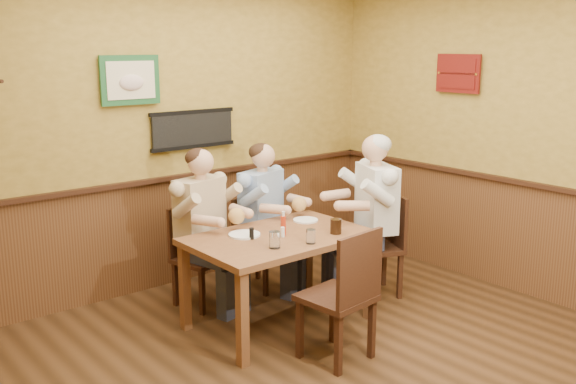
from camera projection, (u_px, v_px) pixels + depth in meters
name	position (u px, v px, depth m)	size (l,w,h in m)	color
room	(346.00, 131.00, 4.00)	(5.02, 5.03, 2.81)	#321E0F
dining_table	(279.00, 246.00, 5.08)	(1.40, 0.90, 0.75)	brown
chair_back_left	(201.00, 257.00, 5.51)	(0.40, 0.40, 0.87)	#3A1F12
chair_back_right	(261.00, 243.00, 5.92)	(0.39, 0.39, 0.85)	#3A1F12
chair_right_end	(375.00, 245.00, 5.75)	(0.42, 0.42, 0.92)	#3A1F12
chair_near_side	(336.00, 294.00, 4.54)	(0.45, 0.45, 0.98)	#3A1F12
diner_tan_shirt	(201.00, 236.00, 5.47)	(0.57, 0.57, 1.24)	beige
diner_blue_polo	(261.00, 224.00, 5.88)	(0.56, 0.56, 1.22)	#89A4CE
diner_white_elder	(376.00, 224.00, 5.71)	(0.60, 0.60, 1.31)	silver
water_glass_left	(275.00, 240.00, 4.72)	(0.08, 0.08, 0.13)	white
water_glass_mid	(311.00, 236.00, 4.83)	(0.07, 0.07, 0.11)	white
cola_tumbler	(336.00, 226.00, 5.08)	(0.09, 0.09, 0.12)	black
hot_sauce_bottle	(283.00, 224.00, 5.04)	(0.04, 0.04, 0.17)	#B22C13
salt_shaker	(283.00, 232.00, 5.00)	(0.03, 0.03, 0.08)	silver
pepper_shaker	(252.00, 234.00, 4.93)	(0.04, 0.04, 0.09)	black
plate_far_left	(244.00, 235.00, 5.04)	(0.25, 0.25, 0.02)	white
plate_far_right	(306.00, 220.00, 5.46)	(0.21, 0.21, 0.01)	white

